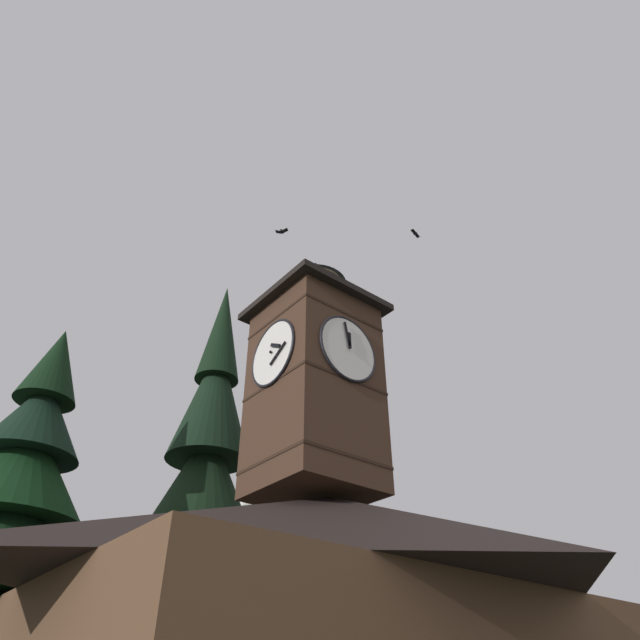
# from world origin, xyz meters

# --- Properties ---
(building_main) EXTENTS (15.73, 11.55, 6.66)m
(building_main) POSITION_xyz_m (-0.35, -0.01, 3.40)
(building_main) COLOR brown
(building_main) RESTS_ON ground_plane
(clock_tower) EXTENTS (4.22, 4.22, 9.48)m
(clock_tower) POSITION_xyz_m (0.02, -0.38, 10.86)
(clock_tower) COLOR #422B1E
(clock_tower) RESTS_ON building_main
(pine_tree_behind) EXTENTS (6.45, 6.45, 18.90)m
(pine_tree_behind) POSITION_xyz_m (0.28, -7.24, 7.77)
(pine_tree_behind) COLOR #473323
(pine_tree_behind) RESTS_ON ground_plane
(pine_tree_aside) EXTENTS (6.68, 6.68, 12.92)m
(pine_tree_aside) POSITION_xyz_m (7.17, -6.32, 5.66)
(pine_tree_aside) COLOR #473323
(pine_tree_aside) RESTS_ON ground_plane
(moon) EXTENTS (2.24, 2.24, 2.24)m
(moon) POSITION_xyz_m (-17.74, -33.43, 17.14)
(moon) COLOR silver
(flying_bird_high) EXTENTS (0.47, 0.57, 0.14)m
(flying_bird_high) POSITION_xyz_m (0.54, -2.15, 18.88)
(flying_bird_high) COLOR black
(flying_bird_low) EXTENTS (0.68, 0.30, 0.12)m
(flying_bird_low) POSITION_xyz_m (-4.89, 0.98, 19.67)
(flying_bird_low) COLOR black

